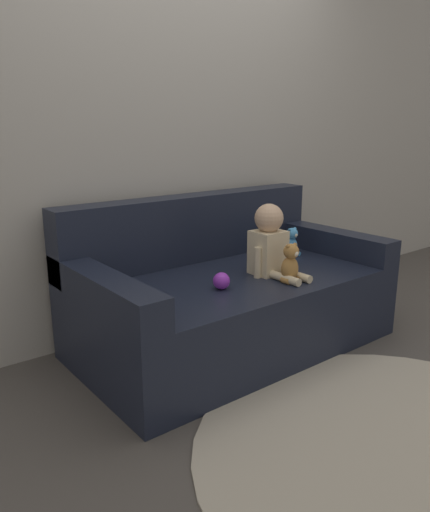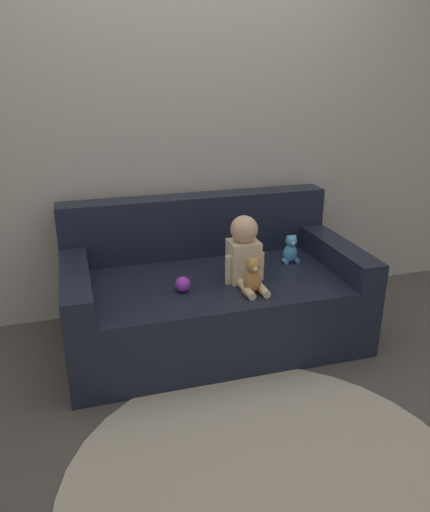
# 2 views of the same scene
# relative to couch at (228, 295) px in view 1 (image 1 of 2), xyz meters

# --- Properties ---
(ground_plane) EXTENTS (12.00, 12.00, 0.00)m
(ground_plane) POSITION_rel_couch_xyz_m (0.00, -0.06, -0.29)
(ground_plane) COLOR #4C4742
(wall_back) EXTENTS (8.00, 0.05, 2.60)m
(wall_back) POSITION_rel_couch_xyz_m (0.00, 0.52, 1.01)
(wall_back) COLOR #ADA89E
(wall_back) RESTS_ON ground_plane
(couch) EXTENTS (1.78, 0.97, 0.84)m
(couch) POSITION_rel_couch_xyz_m (0.00, 0.00, 0.00)
(couch) COLOR black
(couch) RESTS_ON ground_plane
(person_baby) EXTENTS (0.24, 0.36, 0.40)m
(person_baby) POSITION_rel_couch_xyz_m (0.16, -0.18, 0.32)
(person_baby) COLOR beige
(person_baby) RESTS_ON couch
(teddy_bear_brown) EXTENTS (0.12, 0.10, 0.21)m
(teddy_bear_brown) POSITION_rel_couch_xyz_m (0.15, -0.35, 0.24)
(teddy_bear_brown) COLOR #AD7A3D
(teddy_bear_brown) RESTS_ON couch
(plush_toy_side) EXTENTS (0.11, 0.08, 0.19)m
(plush_toy_side) POSITION_rel_couch_xyz_m (0.54, 0.02, 0.23)
(plush_toy_side) COLOR #4C9EDB
(plush_toy_side) RESTS_ON couch
(toy_ball) EXTENTS (0.09, 0.09, 0.09)m
(toy_ball) POSITION_rel_couch_xyz_m (-0.23, -0.22, 0.19)
(toy_ball) COLOR purple
(toy_ball) RESTS_ON couch
(floor_rug) EXTENTS (1.76, 1.76, 0.01)m
(floor_rug) POSITION_rel_couch_xyz_m (-0.11, -1.28, -0.29)
(floor_rug) COLOR #B2A893
(floor_rug) RESTS_ON ground_plane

